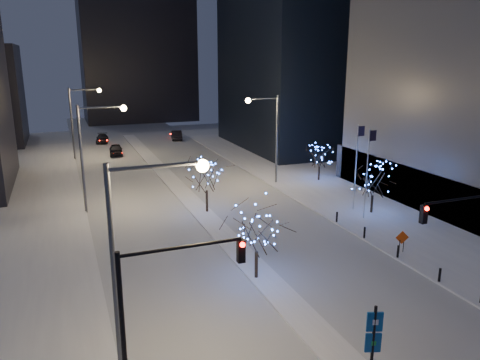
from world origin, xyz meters
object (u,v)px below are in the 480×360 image
street_lamp_w_far (79,113)px  street_lamp_east (270,128)px  holiday_tree_median_near (257,230)px  street_lamp_w_near (138,241)px  traffic_signal_west (161,298)px  car_near (116,150)px  car_mid (176,135)px  holiday_tree_plaza_far (320,156)px  holiday_tree_median_far (206,176)px  street_lamp_w_mid (93,143)px  holiday_tree_plaza_near (374,181)px  car_far (102,139)px  traffic_signal_east (471,232)px  wayfinding_sign (373,338)px  construction_sign (402,239)px

street_lamp_w_far → street_lamp_east: 29.08m
holiday_tree_median_near → street_lamp_w_near: bearing=-141.1°
traffic_signal_west → car_near: size_ratio=1.52×
traffic_signal_west → car_mid: size_ratio=1.42×
street_lamp_east → traffic_signal_west: size_ratio=1.43×
holiday_tree_median_near → holiday_tree_plaza_far: holiday_tree_median_near is taller
street_lamp_east → car_near: street_lamp_east is taller
street_lamp_east → traffic_signal_west: street_lamp_east is taller
holiday_tree_median_far → street_lamp_w_mid: bearing=156.1°
holiday_tree_median_near → street_lamp_east: bearing=63.5°
holiday_tree_plaza_near → street_lamp_w_far: bearing=124.0°
street_lamp_w_mid → car_far: bearing=84.1°
car_near → traffic_signal_west: bearing=-89.4°
car_near → car_far: bearing=99.7°
car_far → holiday_tree_plaza_near: 51.34m
traffic_signal_east → holiday_tree_median_far: 23.43m
car_near → car_far: car_near is taller
street_lamp_w_near → holiday_tree_plaza_near: bearing=32.6°
street_lamp_w_mid → car_far: 38.06m
street_lamp_w_far → wayfinding_sign: 55.37m
car_far → holiday_tree_median_near: holiday_tree_median_near is taller
wayfinding_sign → construction_sign: (10.88, 11.11, -1.26)m
street_lamp_w_near → holiday_tree_median_far: size_ratio=1.96×
car_mid → holiday_tree_median_near: 54.75m
construction_sign → street_lamp_w_near: bearing=-147.2°
car_far → construction_sign: size_ratio=2.84×
street_lamp_w_near → holiday_tree_plaza_far: street_lamp_w_near is taller
holiday_tree_median_far → holiday_tree_plaza_far: (15.60, 6.29, -0.60)m
street_lamp_east → traffic_signal_east: size_ratio=1.43×
street_lamp_w_near → traffic_signal_east: street_lamp_w_near is taller
street_lamp_w_far → wayfinding_sign: street_lamp_w_far is taller
car_mid → car_far: bearing=2.8°
construction_sign → street_lamp_east: bearing=106.9°
traffic_signal_west → wayfinding_sign: traffic_signal_west is taller
street_lamp_w_far → car_far: (3.84, 12.41, -5.81)m
street_lamp_east → holiday_tree_plaza_far: street_lamp_east is taller
holiday_tree_median_far → holiday_tree_plaza_near: 15.24m
traffic_signal_west → car_far: 64.63m
street_lamp_w_far → car_far: 14.23m
street_lamp_east → holiday_tree_median_near: (-10.58, -21.20, -3.04)m
car_near → construction_sign: construction_sign is taller
car_far → wayfinding_sign: 67.12m
holiday_tree_plaza_near → construction_sign: 9.39m
street_lamp_w_mid → holiday_tree_median_near: size_ratio=1.98×
street_lamp_w_far → street_lamp_w_near: bearing=-90.0°
street_lamp_east → traffic_signal_east: 29.08m
holiday_tree_median_far → construction_sign: size_ratio=3.04×
car_near → street_lamp_east: bearing=-53.0°
street_lamp_w_mid → holiday_tree_plaza_far: size_ratio=2.34×
traffic_signal_west → holiday_tree_median_near: (7.94, 8.80, -1.35)m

